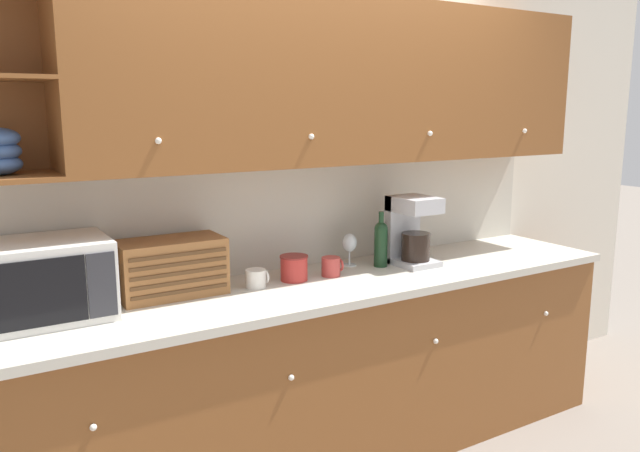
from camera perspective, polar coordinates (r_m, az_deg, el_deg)
The scene contains 13 objects.
ground_plane at distance 3.70m, azimuth -1.92°, elevation -17.93°, with size 24.00×24.00×0.00m, color slate.
wall_back at distance 3.31m, azimuth -2.32°, elevation 2.47°, with size 5.63×0.06×2.60m.
counter_unit at distance 3.24m, azimuth 0.93°, elevation -12.95°, with size 3.25×0.68×0.94m.
backsplash_panel at distance 3.29m, azimuth -2.01°, elevation 1.09°, with size 3.23×0.01×0.56m.
upper_cabinets at distance 3.18m, azimuth 2.28°, elevation 12.97°, with size 3.23×0.40×0.79m.
microwave at distance 2.71m, azimuth -23.75°, elevation -4.51°, with size 0.48×0.39×0.32m.
bread_box at distance 2.88m, azimuth -13.48°, elevation -3.69°, with size 0.47×0.25×0.26m.
mug_blue_second at distance 2.95m, azimuth -5.85°, elevation -4.79°, with size 0.11×0.10×0.09m.
storage_canister at distance 3.05m, azimuth -2.40°, elevation -3.85°, with size 0.14×0.14×0.12m.
mug at distance 3.14m, azimuth 1.05°, elevation -3.72°, with size 0.11×0.10×0.10m.
wine_glass at distance 3.32m, azimuth 2.71°, elevation -1.65°, with size 0.08×0.08×0.18m.
wine_bottle at distance 3.32m, azimuth 5.59°, elevation -1.45°, with size 0.07×0.07×0.30m.
coffee_maker at distance 3.38m, azimuth 8.29°, elevation -0.31°, with size 0.20×0.25×0.37m.
Camera 1 is at (-1.58, -2.84, 1.77)m, focal length 35.00 mm.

